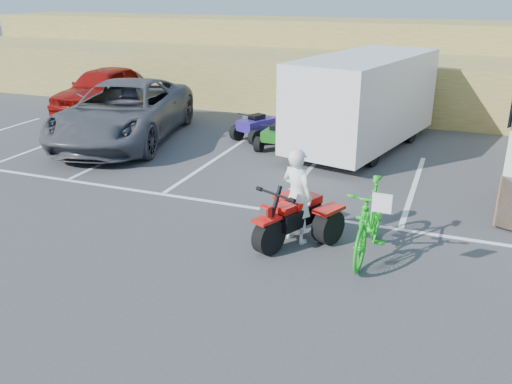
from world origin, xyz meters
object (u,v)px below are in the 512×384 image
(red_trike_atv, at_px, (290,243))
(quad_atv_blue, at_px, (257,140))
(rider, at_px, (297,196))
(grey_pickup, at_px, (124,112))
(cargo_trailer, at_px, (364,99))
(green_dirt_bike, at_px, (370,220))
(quad_atv_green, at_px, (276,149))
(red_car, at_px, (103,89))

(red_trike_atv, xyz_separation_m, quad_atv_blue, (-3.20, 6.56, 0.00))
(rider, xyz_separation_m, quad_atv_blue, (-3.26, 6.42, -0.90))
(quad_atv_blue, bearing_deg, red_trike_atv, -39.40)
(grey_pickup, bearing_deg, cargo_trailer, 1.03)
(grey_pickup, height_order, cargo_trailer, cargo_trailer)
(green_dirt_bike, distance_m, grey_pickup, 9.82)
(quad_atv_blue, bearing_deg, quad_atv_green, -15.34)
(quad_atv_green, bearing_deg, red_trike_atv, -67.74)
(green_dirt_bike, xyz_separation_m, quad_atv_green, (-3.72, 5.77, -0.68))
(red_trike_atv, height_order, grey_pickup, grey_pickup)
(grey_pickup, bearing_deg, quad_atv_green, -4.31)
(quad_atv_green, bearing_deg, cargo_trailer, 25.07)
(green_dirt_bike, bearing_deg, rider, 177.26)
(rider, bearing_deg, red_trike_atv, 90.00)
(red_trike_atv, height_order, red_car, red_car)
(red_trike_atv, xyz_separation_m, rider, (0.06, 0.14, 0.90))
(grey_pickup, distance_m, cargo_trailer, 7.25)
(green_dirt_bike, height_order, cargo_trailer, cargo_trailer)
(red_car, xyz_separation_m, quad_atv_green, (8.02, -2.77, -0.82))
(red_trike_atv, relative_size, quad_atv_blue, 1.27)
(red_car, distance_m, cargo_trailer, 10.48)
(rider, relative_size, quad_atv_blue, 1.31)
(cargo_trailer, relative_size, quad_atv_blue, 4.45)
(cargo_trailer, bearing_deg, red_car, -175.80)
(red_trike_atv, relative_size, rider, 0.97)
(rider, bearing_deg, quad_atv_green, -43.98)
(cargo_trailer, bearing_deg, rider, -75.80)
(quad_atv_blue, height_order, quad_atv_green, quad_atv_blue)
(grey_pickup, xyz_separation_m, quad_atv_blue, (3.80, 1.50, -0.90))
(green_dirt_bike, bearing_deg, red_car, 145.63)
(grey_pickup, xyz_separation_m, quad_atv_green, (4.72, 0.73, -0.90))
(red_car, xyz_separation_m, cargo_trailer, (10.32, -1.74, 0.64))
(cargo_trailer, xyz_separation_m, quad_atv_green, (-2.29, -1.04, -1.46))
(red_trike_atv, distance_m, cargo_trailer, 6.99)
(red_trike_atv, height_order, quad_atv_blue, red_trike_atv)
(quad_atv_blue, bearing_deg, red_car, -171.17)
(red_trike_atv, xyz_separation_m, cargo_trailer, (0.01, 6.83, 1.46))
(quad_atv_green, bearing_deg, rider, -66.74)
(red_trike_atv, distance_m, quad_atv_blue, 7.30)
(rider, height_order, red_car, rider)
(red_trike_atv, relative_size, green_dirt_bike, 0.77)
(red_trike_atv, xyz_separation_m, quad_atv_green, (-2.29, 5.80, 0.00))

